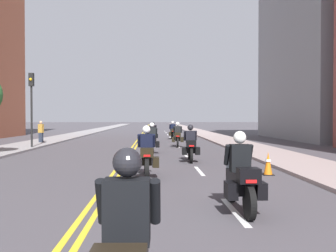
{
  "coord_description": "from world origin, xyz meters",
  "views": [
    {
      "loc": [
        1.26,
        0.22,
        1.89
      ],
      "look_at": [
        2.25,
        26.45,
        1.35
      ],
      "focal_mm": 41.51,
      "sensor_mm": 36.0,
      "label": 1
    }
  ],
  "objects": [
    {
      "name": "sidewalk_right",
      "position": [
        7.25,
        48.0,
        0.06
      ],
      "size": [
        2.9,
        144.0,
        0.12
      ],
      "primitive_type": "cube",
      "color": "gray",
      "rests_on": "ground"
    },
    {
      "name": "motorcycle_5",
      "position": [
        2.86,
        25.69,
        0.66
      ],
      "size": [
        0.78,
        2.24,
        1.64
      ],
      "rotation": [
        0.0,
        0.0,
        -0.05
      ],
      "color": "black",
      "rests_on": "ground"
    },
    {
      "name": "building_right_1",
      "position": [
        16.49,
        34.66,
        8.99
      ],
      "size": [
        7.37,
        15.97,
        17.98
      ],
      "color": "gray",
      "rests_on": "ground"
    },
    {
      "name": "sidewalk_left",
      "position": [
        -7.25,
        48.0,
        0.06
      ],
      "size": [
        2.9,
        144.0,
        0.12
      ],
      "primitive_type": "cube",
      "color": "gray",
      "rests_on": "ground"
    },
    {
      "name": "centreline_yellow_inner",
      "position": [
        -0.12,
        48.0,
        0.0
      ],
      "size": [
        0.12,
        132.0,
        0.01
      ],
      "primitive_type": "cube",
      "color": "yellow",
      "rests_on": "ground"
    },
    {
      "name": "pedestrian_0",
      "position": [
        -7.01,
        29.04,
        0.87
      ],
      "size": [
        0.41,
        0.33,
        1.68
      ],
      "rotation": [
        0.0,
        0.0,
        2.8
      ],
      "color": "#242B3A",
      "rests_on": "ground"
    },
    {
      "name": "motorcycle_7",
      "position": [
        3.0,
        35.07,
        0.65
      ],
      "size": [
        0.78,
        2.25,
        1.63
      ],
      "rotation": [
        0.0,
        0.0,
        0.05
      ],
      "color": "black",
      "rests_on": "ground"
    },
    {
      "name": "traffic_cone_0",
      "position": [
        5.06,
        12.9,
        0.38
      ],
      "size": [
        0.35,
        0.35,
        0.77
      ],
      "color": "black",
      "rests_on": "ground"
    },
    {
      "name": "motorcycle_6",
      "position": [
        1.23,
        30.51,
        0.66
      ],
      "size": [
        0.77,
        2.29,
        1.6
      ],
      "rotation": [
        0.0,
        0.0,
        0.03
      ],
      "color": "black",
      "rests_on": "ground"
    },
    {
      "name": "lane_dashes_white",
      "position": [
        2.9,
        29.0,
        0.0
      ],
      "size": [
        0.14,
        56.4,
        0.01
      ],
      "color": "silver",
      "rests_on": "ground"
    },
    {
      "name": "motorcycle_4",
      "position": [
        1.19,
        21.22,
        0.65
      ],
      "size": [
        0.77,
        2.15,
        1.65
      ],
      "rotation": [
        0.0,
        0.0,
        0.03
      ],
      "color": "black",
      "rests_on": "ground"
    },
    {
      "name": "centreline_yellow_outer",
      "position": [
        0.12,
        48.0,
        0.0
      ],
      "size": [
        0.12,
        132.0,
        0.01
      ],
      "primitive_type": "cube",
      "color": "yellow",
      "rests_on": "ground"
    },
    {
      "name": "motorcycle_3",
      "position": [
        2.87,
        16.97,
        0.67
      ],
      "size": [
        0.78,
        2.19,
        1.61
      ],
      "rotation": [
        0.0,
        0.0,
        -0.04
      ],
      "color": "black",
      "rests_on": "ground"
    },
    {
      "name": "ground_plane",
      "position": [
        0.0,
        48.0,
        0.0
      ],
      "size": [
        264.0,
        264.0,
        0.0
      ],
      "primitive_type": "plane",
      "color": "#464248"
    },
    {
      "name": "motorcycle_2",
      "position": [
        1.04,
        12.7,
        0.67
      ],
      "size": [
        0.77,
        2.3,
        1.65
      ],
      "rotation": [
        0.0,
        0.0,
        0.03
      ],
      "color": "black",
      "rests_on": "ground"
    },
    {
      "name": "traffic_light_near",
      "position": [
        -6.2,
        24.27,
        3.21
      ],
      "size": [
        0.28,
        0.38,
        4.65
      ],
      "color": "black",
      "rests_on": "ground"
    },
    {
      "name": "motorcycle_1",
      "position": [
        3.03,
        7.96,
        0.66
      ],
      "size": [
        0.77,
        2.26,
        1.63
      ],
      "rotation": [
        0.0,
        0.0,
        0.01
      ],
      "color": "black",
      "rests_on": "ground"
    }
  ]
}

